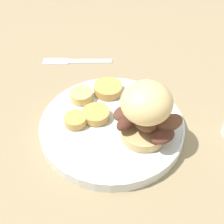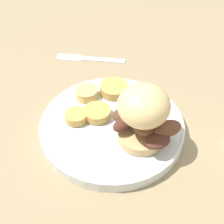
% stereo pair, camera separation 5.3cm
% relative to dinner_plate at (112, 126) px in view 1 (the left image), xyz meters
% --- Properties ---
extents(ground_plane, '(4.00, 4.00, 0.00)m').
position_rel_dinner_plate_xyz_m(ground_plane, '(0.00, 0.00, -0.01)').
color(ground_plane, '#937F5B').
extents(dinner_plate, '(0.26, 0.26, 0.02)m').
position_rel_dinner_plate_xyz_m(dinner_plate, '(0.00, 0.00, 0.00)').
color(dinner_plate, silver).
rests_on(dinner_plate, ground_plane).
extents(sandwich, '(0.10, 0.13, 0.11)m').
position_rel_dinner_plate_xyz_m(sandwich, '(0.01, 0.06, 0.07)').
color(sandwich, tan).
rests_on(sandwich, dinner_plate).
extents(potato_round_0, '(0.04, 0.04, 0.01)m').
position_rel_dinner_plate_xyz_m(potato_round_0, '(0.03, -0.06, 0.02)').
color(potato_round_0, tan).
rests_on(potato_round_0, dinner_plate).
extents(potato_round_1, '(0.04, 0.04, 0.02)m').
position_rel_dinner_plate_xyz_m(potato_round_1, '(-0.03, -0.08, 0.02)').
color(potato_round_1, '#DBB766').
rests_on(potato_round_1, dinner_plate).
extents(potato_round_2, '(0.05, 0.05, 0.01)m').
position_rel_dinner_plate_xyz_m(potato_round_2, '(0.00, -0.03, 0.02)').
color(potato_round_2, tan).
rests_on(potato_round_2, dinner_plate).
extents(potato_round_3, '(0.06, 0.06, 0.02)m').
position_rel_dinner_plate_xyz_m(potato_round_3, '(-0.07, -0.04, 0.02)').
color(potato_round_3, tan).
rests_on(potato_round_3, dinner_plate).
extents(fork, '(0.08, 0.15, 0.00)m').
position_rel_dinner_plate_xyz_m(fork, '(-0.17, -0.16, -0.01)').
color(fork, silver).
rests_on(fork, ground_plane).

